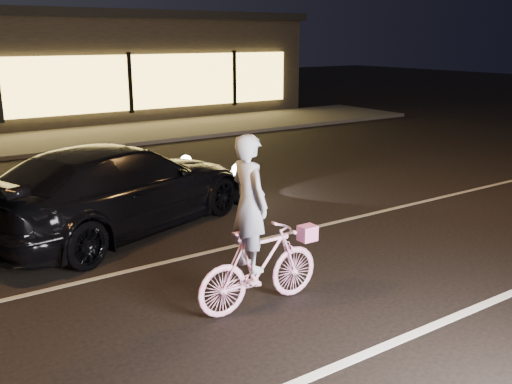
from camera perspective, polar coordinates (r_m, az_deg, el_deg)
ground at (r=7.12m, az=-0.06°, el=-11.67°), size 90.00×90.00×0.00m
lane_stripe_near at (r=6.10m, az=8.23°, el=-16.81°), size 60.00×0.12×0.01m
lane_stripe_far at (r=8.70m, az=-7.51°, el=-6.61°), size 60.00×0.10×0.01m
sidewalk at (r=18.87m, az=-22.87°, el=4.40°), size 30.00×4.00×0.12m
cyclist at (r=6.88m, az=0.10°, el=-5.63°), size 1.72×0.59×2.17m
sedan at (r=9.94m, az=-13.54°, el=0.40°), size 5.58×3.83×1.50m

